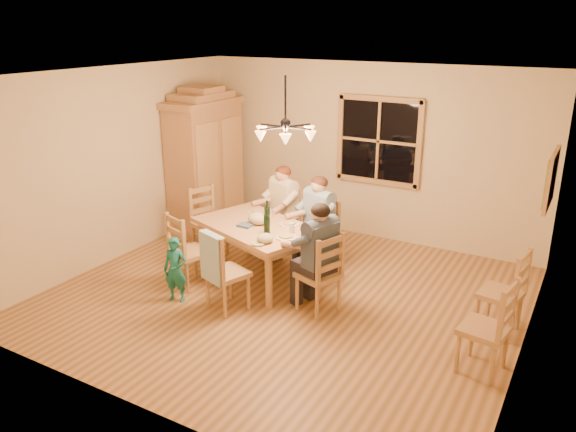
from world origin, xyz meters
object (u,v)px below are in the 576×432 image
Objects in this scene: chair_end_left at (210,234)px; chair_end_right at (318,286)px; chair_far_right at (318,249)px; chandelier at (285,131)px; wine_bottle_b at (267,221)px; chair_spare_back at (499,306)px; child at (175,270)px; adult_plaid_man at (318,212)px; adult_slate_man at (319,244)px; dining_table at (258,232)px; armoire at (206,164)px; chair_far_left at (283,235)px; wine_bottle_a at (267,213)px; chair_near_left at (191,263)px; chair_spare_front at (483,343)px; adult_woman at (283,200)px; chair_near_right at (228,285)px.

chair_end_right is at bearing 90.00° from chair_end_left.
chair_far_right is 1.00× the size of chair_end_left.
chair_end_right is (2.17, -0.76, 0.00)m from chair_end_left.
chandelier is 2.33× the size of wine_bottle_b.
chair_end_right is 1.00× the size of chair_spare_back.
chair_far_right reaches higher than child.
chair_spare_back is at bearing -171.24° from adult_plaid_man.
chair_end_right is at bearing 0.00° from adult_slate_man.
dining_table is 0.92m from chair_far_right.
armoire is 5.06m from chair_spare_back.
chair_far_left is 1.07m from chair_end_left.
wine_bottle_a and wine_bottle_b have the same top height.
child is at bearing 97.68° from chair_far_left.
wine_bottle_b is at bearing 41.55° from chair_near_left.
child is (-1.61, -0.65, 0.11)m from chair_end_right.
chair_spare_front is (2.75, -0.47, -0.62)m from wine_bottle_b.
chair_far_right is 1.09m from wine_bottle_b.
chair_near_left is 1.21× the size of child.
adult_woman is 0.88× the size of chair_spare_back.
chair_far_right is (0.56, 0.63, -0.35)m from dining_table.
armoire is at bearing -121.51° from chair_end_left.
wine_bottle_a reaches higher than chair_end_right.
chair_end_right is 3.00× the size of wine_bottle_a.
child is (-0.81, -0.81, -0.51)m from wine_bottle_b.
chair_far_right is (0.69, -0.24, 0.00)m from chair_far_left.
chair_end_right is 1.74m from child.
wine_bottle_a is 0.40× the size of child.
chair_near_right is 3.00× the size of wine_bottle_a.
chandelier is 0.78× the size of chair_far_left.
chandelier is 0.41× the size of dining_table.
adult_slate_man reaches higher than dining_table.
chair_spare_front is at bearing -9.62° from chandelier.
wine_bottle_a is at bearing 85.28° from chair_end_right.
chair_spare_front is (3.16, -1.56, 0.00)m from chair_far_left.
adult_plaid_man is at bearing 52.41° from wine_bottle_a.
chair_end_right is 3.00× the size of wine_bottle_b.
dining_table is 0.30m from wine_bottle_a.
wine_bottle_a is at bearing 71.84° from chair_far_right.
child is (0.56, -1.41, 0.11)m from chair_end_left.
adult_slate_man is (2.93, -1.70, -0.22)m from armoire.
chandelier is 0.78× the size of chair_end_left.
chair_near_right is 1.00× the size of chair_end_right.
adult_slate_man is at bearing -24.15° from wine_bottle_a.
child is (1.32, -2.35, -0.65)m from armoire.
chair_far_left and chair_end_left have the same top height.
wine_bottle_a is at bearing 94.01° from chair_end_left.
dining_table is at bearing 85.69° from chair_spare_front.
adult_plaid_man is 0.90m from wine_bottle_b.
dining_table is 2.17× the size of adult_woman.
chair_spare_front is at bearing -9.99° from child.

